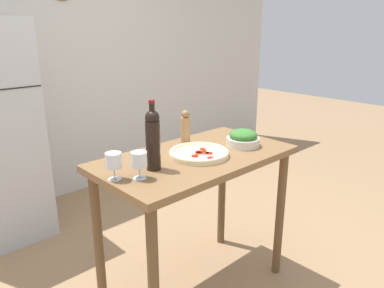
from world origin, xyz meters
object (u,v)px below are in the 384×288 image
object	(u,v)px
wine_bottle	(153,138)
salad_bowl	(243,138)
homemade_pizza	(199,153)
pepper_mill	(186,129)
wine_glass_far	(114,161)
wine_glass_near	(139,161)

from	to	relation	value
wine_bottle	salad_bowl	size ratio (longest dim) A/B	1.79
homemade_pizza	salad_bowl	bearing A→B (deg)	-8.65
wine_bottle	homemade_pizza	bearing A→B (deg)	-2.91
pepper_mill	wine_glass_far	bearing A→B (deg)	-164.65
wine_glass_near	pepper_mill	distance (m)	0.59
salad_bowl	wine_glass_near	bearing A→B (deg)	178.94
wine_glass_near	pepper_mill	xyz separation A→B (m)	(0.53, 0.25, 0.02)
wine_bottle	homemade_pizza	size ratio (longest dim) A/B	1.07
salad_bowl	pepper_mill	bearing A→B (deg)	134.06
wine_glass_near	homemade_pizza	world-z (taller)	wine_glass_near
wine_glass_near	homemade_pizza	bearing A→B (deg)	4.65
pepper_mill	salad_bowl	bearing A→B (deg)	-45.94
wine_bottle	pepper_mill	world-z (taller)	wine_bottle
wine_glass_near	wine_glass_far	world-z (taller)	same
pepper_mill	salad_bowl	xyz separation A→B (m)	(0.25, -0.26, -0.06)
wine_glass_far	salad_bowl	distance (m)	0.89
wine_glass_far	salad_bowl	world-z (taller)	wine_glass_far
salad_bowl	homemade_pizza	distance (m)	0.34
salad_bowl	wine_bottle	bearing A→B (deg)	174.14
pepper_mill	salad_bowl	size ratio (longest dim) A/B	1.10
wine_glass_near	homemade_pizza	xyz separation A→B (m)	(0.45, 0.04, -0.08)
wine_bottle	wine_glass_near	bearing A→B (deg)	-157.73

